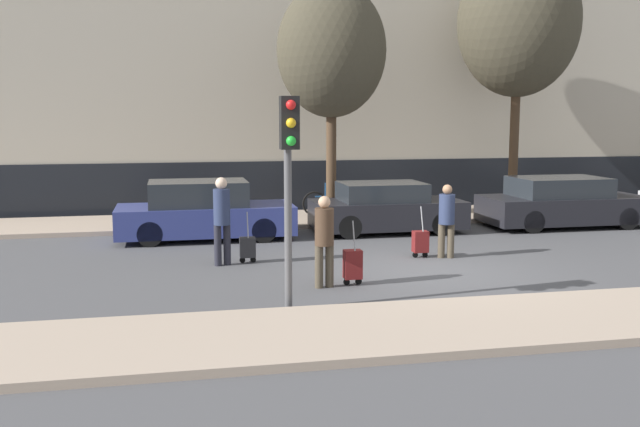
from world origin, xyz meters
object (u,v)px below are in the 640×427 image
at_px(trolley_right, 420,242).
at_px(bare_tree_near_crossing, 518,23).
at_px(parked_car_2, 562,203).
at_px(trolley_left, 248,247).
at_px(parked_car_1, 386,209).
at_px(pedestrian_center, 324,236).
at_px(bare_tree_down_street, 331,51).
at_px(traffic_light, 289,159).
at_px(trolley_center, 353,264).
at_px(pedestrian_left, 222,215).
at_px(parked_car_0, 204,212).
at_px(pedestrian_right, 447,217).
at_px(parked_bicycle, 332,203).

relative_size(trolley_right, bare_tree_near_crossing, 0.14).
xyz_separation_m(parked_car_2, trolley_left, (-9.00, -3.03, -0.32)).
bearing_deg(parked_car_1, parked_car_2, -0.62).
distance_m(parked_car_1, pedestrian_center, 6.20).
bearing_deg(bare_tree_down_street, traffic_light, -106.94).
bearing_deg(trolley_center, pedestrian_left, 134.97).
xyz_separation_m(trolley_right, traffic_light, (-3.47, -3.63, 2.06)).
bearing_deg(parked_car_0, pedestrian_right, -34.42).
distance_m(parked_car_0, trolley_right, 5.56).
relative_size(pedestrian_right, trolley_right, 1.42).
distance_m(parked_car_0, pedestrian_left, 3.23).
height_order(parked_car_2, bare_tree_down_street, bare_tree_down_street).
xyz_separation_m(pedestrian_center, trolley_center, (0.54, 0.08, -0.56)).
xyz_separation_m(trolley_right, bare_tree_down_street, (-0.87, 4.91, 4.43)).
distance_m(trolley_left, bare_tree_down_street, 7.06).
bearing_deg(pedestrian_right, pedestrian_center, -131.31).
distance_m(trolley_left, pedestrian_right, 4.30).
relative_size(pedestrian_left, pedestrian_center, 1.10).
bearing_deg(trolley_left, bare_tree_down_street, 58.69).
relative_size(pedestrian_center, parked_bicycle, 0.93).
relative_size(pedestrian_left, bare_tree_down_street, 0.28).
xyz_separation_m(traffic_light, bare_tree_down_street, (2.60, 8.54, 2.37)).
bearing_deg(parked_car_1, pedestrian_right, -85.20).
bearing_deg(trolley_right, trolley_left, 176.55).
relative_size(parked_car_0, trolley_left, 4.01).
bearing_deg(bare_tree_near_crossing, parked_car_1, -153.64).
distance_m(parked_car_0, trolley_center, 5.92).
bearing_deg(trolley_right, parked_car_2, 31.64).
height_order(parked_car_1, traffic_light, traffic_light).
bearing_deg(traffic_light, bare_tree_down_street, 73.06).
bearing_deg(pedestrian_left, bare_tree_near_crossing, -164.23).
distance_m(pedestrian_center, bare_tree_down_street, 8.25).
bearing_deg(trolley_right, pedestrian_right, -15.52).
distance_m(pedestrian_left, traffic_light, 4.03).
relative_size(parked_car_0, parked_car_2, 0.97).
bearing_deg(trolley_right, pedestrian_center, -139.92).
xyz_separation_m(trolley_right, bare_tree_near_crossing, (5.01, 5.67, 5.42)).
bearing_deg(parked_car_0, bare_tree_near_crossing, 14.15).
bearing_deg(parked_bicycle, parked_car_1, -71.55).
bearing_deg(parked_bicycle, bare_tree_down_street, -103.55).
bearing_deg(trolley_left, parked_car_1, 37.94).
distance_m(trolley_left, pedestrian_center, 2.73).
relative_size(trolley_left, trolley_right, 0.96).
distance_m(parked_car_2, traffic_light, 11.27).
height_order(parked_car_0, parked_bicycle, parked_car_0).
height_order(trolley_center, pedestrian_right, pedestrian_right).
relative_size(parked_car_1, pedestrian_left, 2.16).
bearing_deg(parked_car_2, parked_bicycle, 155.81).
bearing_deg(parked_car_0, pedestrian_left, -85.97).
bearing_deg(parked_car_0, trolley_left, -76.11).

